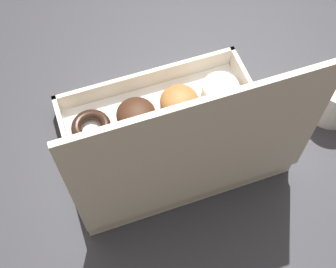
# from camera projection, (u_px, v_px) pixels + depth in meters

# --- Properties ---
(ground_plane) EXTENTS (8.00, 8.00, 0.00)m
(ground_plane) POSITION_uv_depth(u_px,v_px,m) (176.00, 227.00, 1.55)
(ground_plane) COLOR #2D2826
(dining_table) EXTENTS (1.17, 0.92, 0.77)m
(dining_table) POSITION_uv_depth(u_px,v_px,m) (181.00, 120.00, 0.97)
(dining_table) COLOR #2D2D33
(dining_table) RESTS_ON ground_plane
(donut_box) EXTENTS (0.35, 0.26, 0.31)m
(donut_box) POSITION_uv_depth(u_px,v_px,m) (178.00, 137.00, 0.76)
(donut_box) COLOR white
(donut_box) RESTS_ON dining_table
(coffee_mug) EXTENTS (0.09, 0.09, 0.08)m
(coffee_mug) POSITION_uv_depth(u_px,v_px,m) (336.00, 97.00, 0.83)
(coffee_mug) COLOR white
(coffee_mug) RESTS_ON dining_table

